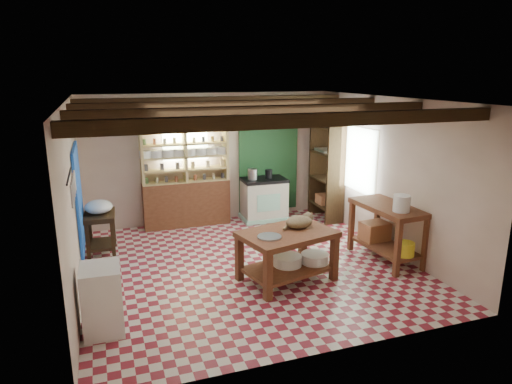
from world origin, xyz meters
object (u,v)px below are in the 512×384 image
object	(u,v)px
cat	(299,222)
right_counter	(386,233)
stove	(264,199)
work_table	(287,256)
white_cabinet	(102,299)
prep_table	(101,234)

from	to	relation	value
cat	right_counter	bearing A→B (deg)	-21.94
stove	cat	size ratio (longest dim) A/B	2.19
work_table	white_cabinet	xyz separation A→B (m)	(-2.59, -0.57, 0.03)
prep_table	cat	world-z (taller)	cat
stove	work_table	bearing A→B (deg)	-102.07
prep_table	stove	bearing A→B (deg)	17.96
stove	cat	distance (m)	2.78
work_table	right_counter	size ratio (longest dim) A/B	1.02
cat	work_table	bearing A→B (deg)	-178.69
white_cabinet	cat	world-z (taller)	cat
prep_table	right_counter	distance (m)	4.73
prep_table	right_counter	world-z (taller)	right_counter
work_table	white_cabinet	world-z (taller)	white_cabinet
work_table	cat	xyz separation A→B (m)	(0.23, 0.11, 0.47)
work_table	stove	distance (m)	2.90
stove	white_cabinet	world-z (taller)	stove
white_cabinet	cat	size ratio (longest dim) A/B	1.99
white_cabinet	right_counter	distance (m)	4.46
right_counter	prep_table	bearing A→B (deg)	153.68
stove	prep_table	bearing A→B (deg)	-163.62
white_cabinet	work_table	bearing A→B (deg)	13.46
right_counter	cat	size ratio (longest dim) A/B	3.19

